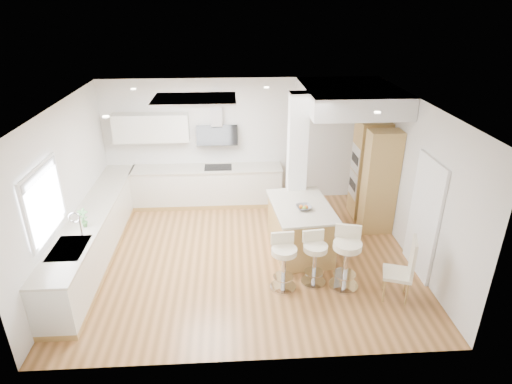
{
  "coord_description": "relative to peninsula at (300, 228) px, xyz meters",
  "views": [
    {
      "loc": [
        -0.2,
        -6.68,
        4.38
      ],
      "look_at": [
        0.23,
        0.4,
        1.11
      ],
      "focal_mm": 30.0,
      "sensor_mm": 36.0,
      "label": 1
    }
  ],
  "objects": [
    {
      "name": "ground",
      "position": [
        -1.04,
        -0.14,
        -0.48
      ],
      "size": [
        6.0,
        6.0,
        0.0
      ],
      "primitive_type": "plane",
      "color": "#AD7540",
      "rests_on": "ground"
    },
    {
      "name": "ceiling",
      "position": [
        -1.04,
        -0.14,
        -0.48
      ],
      "size": [
        6.0,
        5.0,
        0.02
      ],
      "primitive_type": "cube",
      "color": "silver",
      "rests_on": "ground"
    },
    {
      "name": "wall_back",
      "position": [
        -1.04,
        2.36,
        0.92
      ],
      "size": [
        6.0,
        0.04,
        2.8
      ],
      "primitive_type": "cube",
      "color": "silver",
      "rests_on": "ground"
    },
    {
      "name": "wall_left",
      "position": [
        -4.04,
        -0.14,
        0.92
      ],
      "size": [
        0.04,
        5.0,
        2.8
      ],
      "primitive_type": "cube",
      "color": "silver",
      "rests_on": "ground"
    },
    {
      "name": "wall_right",
      "position": [
        1.96,
        -0.14,
        0.92
      ],
      "size": [
        0.04,
        5.0,
        2.8
      ],
      "primitive_type": "cube",
      "color": "silver",
      "rests_on": "ground"
    },
    {
      "name": "skylight",
      "position": [
        -1.83,
        0.46,
        2.29
      ],
      "size": [
        4.1,
        2.1,
        0.06
      ],
      "color": "white",
      "rests_on": "ground"
    },
    {
      "name": "window_left",
      "position": [
        -3.99,
        -1.04,
        1.22
      ],
      "size": [
        0.06,
        1.28,
        1.07
      ],
      "color": "silver",
      "rests_on": "ground"
    },
    {
      "name": "doorway_right",
      "position": [
        1.94,
        -0.74,
        0.52
      ],
      "size": [
        0.05,
        1.0,
        2.1
      ],
      "color": "#433C34",
      "rests_on": "ground"
    },
    {
      "name": "counter_left",
      "position": [
        -3.74,
        0.09,
        -0.02
      ],
      "size": [
        0.63,
        4.5,
        1.35
      ],
      "color": "tan",
      "rests_on": "ground"
    },
    {
      "name": "counter_back",
      "position": [
        -1.95,
        2.08,
        0.22
      ],
      "size": [
        3.62,
        0.63,
        2.5
      ],
      "color": "tan",
      "rests_on": "ground"
    },
    {
      "name": "pillar",
      "position": [
        0.01,
        0.81,
        0.92
      ],
      "size": [
        0.35,
        0.35,
        2.8
      ],
      "color": "white",
      "rests_on": "ground"
    },
    {
      "name": "soffit",
      "position": [
        1.06,
        1.26,
        2.12
      ],
      "size": [
        1.78,
        2.2,
        0.4
      ],
      "color": "silver",
      "rests_on": "ground"
    },
    {
      "name": "oven_column",
      "position": [
        1.64,
        1.09,
        0.57
      ],
      "size": [
        0.63,
        1.21,
        2.1
      ],
      "color": "tan",
      "rests_on": "ground"
    },
    {
      "name": "peninsula",
      "position": [
        0.0,
        0.0,
        0.0
      ],
      "size": [
        1.17,
        1.64,
        1.02
      ],
      "rotation": [
        0.0,
        0.0,
        0.09
      ],
      "color": "tan",
      "rests_on": "ground"
    },
    {
      "name": "bar_stool_a",
      "position": [
        -0.44,
        -1.1,
        0.06
      ],
      "size": [
        0.46,
        0.46,
        0.96
      ],
      "rotation": [
        0.0,
        0.0,
        0.08
      ],
      "color": "silver",
      "rests_on": "ground"
    },
    {
      "name": "bar_stool_b",
      "position": [
        0.08,
        -1.0,
        0.04
      ],
      "size": [
        0.46,
        0.46,
        0.92
      ],
      "rotation": [
        0.0,
        0.0,
        0.12
      ],
      "color": "silver",
      "rests_on": "ground"
    },
    {
      "name": "bar_stool_c",
      "position": [
        0.57,
        -1.12,
        0.12
      ],
      "size": [
        0.57,
        0.57,
        1.06
      ],
      "rotation": [
        0.0,
        0.0,
        -0.23
      ],
      "color": "silver",
      "rests_on": "ground"
    },
    {
      "name": "dining_chair",
      "position": [
        1.38,
        -1.5,
        0.1
      ],
      "size": [
        0.53,
        0.53,
        1.08
      ],
      "rotation": [
        0.0,
        0.0,
        -0.32
      ],
      "color": "beige",
      "rests_on": "ground"
    }
  ]
}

